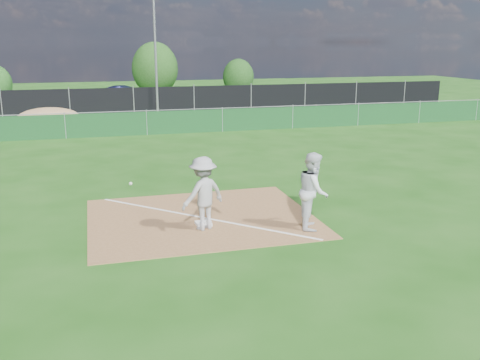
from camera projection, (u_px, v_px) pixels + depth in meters
name	position (u px, v px, depth m)	size (l,w,h in m)	color
ground	(160.00, 154.00, 22.93)	(90.00, 90.00, 0.00)	#184A0F
infield_dirt	(202.00, 218.00, 14.54)	(6.00, 5.00, 0.02)	brown
foul_line	(202.00, 217.00, 14.53)	(0.08, 7.00, 0.01)	white
green_fence	(147.00, 123.00, 27.45)	(44.00, 0.05, 1.20)	#103D1A
dirt_mound	(49.00, 118.00, 29.42)	(3.38, 2.60, 1.17)	#9E784C
black_fence	(134.00, 101.00, 34.84)	(46.00, 0.04, 1.80)	black
parking_lot	(129.00, 106.00, 39.72)	(46.00, 9.00, 0.01)	black
light_pole	(155.00, 53.00, 34.17)	(0.16, 0.16, 8.00)	slate
first_base	(203.00, 223.00, 13.93)	(0.38, 0.38, 0.08)	white
play_at_first	(203.00, 193.00, 13.43)	(2.51, 1.14, 1.88)	#ABABAE
runner	(313.00, 191.00, 13.57)	(0.96, 0.75, 1.98)	silver
car_left	(45.00, 101.00, 37.09)	(1.65, 4.11, 1.40)	#A9ABB1
car_mid	(125.00, 96.00, 39.46)	(1.60, 4.59, 1.51)	black
car_right	(197.00, 97.00, 39.90)	(1.81, 4.45, 1.29)	black
tree_mid	(155.00, 69.00, 46.19)	(3.96, 3.96, 4.70)	#382316
tree_right	(238.00, 77.00, 47.27)	(2.73, 2.73, 3.24)	#382316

